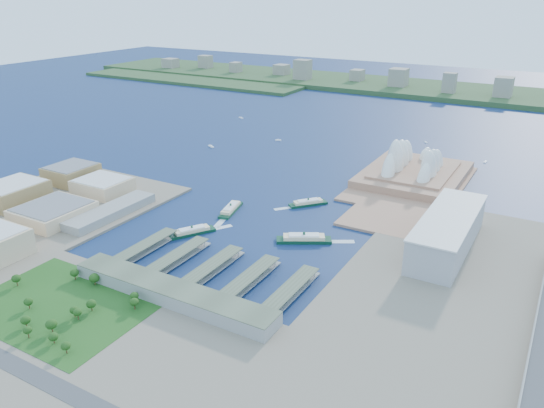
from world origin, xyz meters
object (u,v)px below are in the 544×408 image
Objects in this scene: ferry_a at (231,207)px; ferry_c at (192,230)px; opera_house at (416,158)px; ferry_d at (304,237)px; ferry_b at (308,202)px; toaster_building at (447,233)px.

ferry_a is 1.02× the size of ferry_c.
ferry_c is (-160.35, -297.84, -27.15)m from opera_house.
opera_house is at bearing -39.85° from ferry_d.
ferry_c is at bearing -77.43° from ferry_b.
ferry_d is at bearing -28.26° from ferry_a.
ferry_c is 0.88× the size of ferry_d.
ferry_b is 0.95× the size of ferry_c.
opera_house is 3.71× the size of ferry_b.
toaster_building reaches higher than ferry_a.
opera_house is 3.09× the size of ferry_d.
opera_house is 275.99m from ferry_a.
toaster_building is 182.52m from ferry_b.
opera_house is 259.12m from ferry_d.
ferry_c is at bearing -118.30° from opera_house.
ferry_b is at bearing 166.97° from toaster_building.
opera_house is 3.44× the size of ferry_a.
opera_house is at bearing -86.73° from ferry_c.
opera_house is 3.51× the size of ferry_c.
ferry_a is at bearing -97.80° from ferry_b.
toaster_building is at bearing 27.34° from ferry_b.
ferry_c is 123.13m from ferry_d.
ferry_a is at bearing -125.47° from opera_house.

